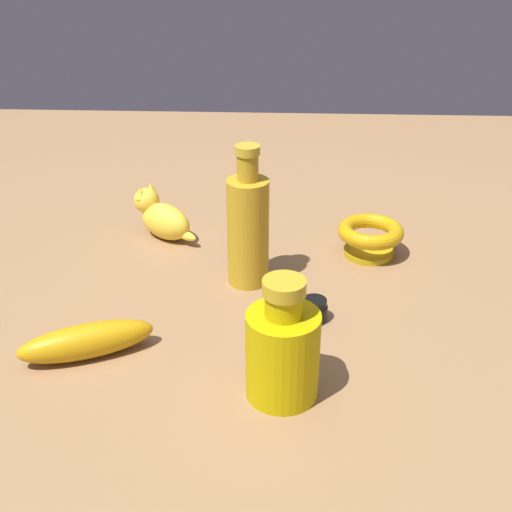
{
  "coord_description": "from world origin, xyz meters",
  "views": [
    {
      "loc": [
        0.79,
        0.04,
        0.5
      ],
      "look_at": [
        0.0,
        0.0,
        0.08
      ],
      "focal_mm": 45.74,
      "sensor_mm": 36.0,
      "label": 1
    }
  ],
  "objects_px": {
    "cat_figurine": "(162,217)",
    "bottle_short": "(283,349)",
    "bottle_tall": "(248,227)",
    "bowl": "(370,235)",
    "nail_polish_jar": "(314,310)",
    "banana": "(87,341)"
  },
  "relations": [
    {
      "from": "cat_figurine",
      "to": "bottle_short",
      "type": "bearing_deg",
      "value": 27.63
    },
    {
      "from": "bottle_short",
      "to": "cat_figurine",
      "type": "distance_m",
      "value": 0.46
    },
    {
      "from": "bowl",
      "to": "cat_figurine",
      "type": "relative_size",
      "value": 0.9
    },
    {
      "from": "banana",
      "to": "bottle_short",
      "type": "bearing_deg",
      "value": 143.28
    },
    {
      "from": "banana",
      "to": "bottle_tall",
      "type": "height_order",
      "value": "bottle_tall"
    },
    {
      "from": "banana",
      "to": "nail_polish_jar",
      "type": "bearing_deg",
      "value": 175.3
    },
    {
      "from": "nail_polish_jar",
      "to": "banana",
      "type": "relative_size",
      "value": 0.22
    },
    {
      "from": "nail_polish_jar",
      "to": "banana",
      "type": "xyz_separation_m",
      "value": [
        0.1,
        -0.29,
        0.01
      ]
    },
    {
      "from": "bowl",
      "to": "cat_figurine",
      "type": "xyz_separation_m",
      "value": [
        -0.05,
        -0.35,
        0.0
      ]
    },
    {
      "from": "cat_figurine",
      "to": "banana",
      "type": "distance_m",
      "value": 0.35
    },
    {
      "from": "bottle_tall",
      "to": "cat_figurine",
      "type": "bearing_deg",
      "value": -132.89
    },
    {
      "from": "bowl",
      "to": "bottle_short",
      "type": "bearing_deg",
      "value": -21.4
    },
    {
      "from": "bottle_short",
      "to": "cat_figurine",
      "type": "relative_size",
      "value": 1.29
    },
    {
      "from": "bottle_tall",
      "to": "banana",
      "type": "bearing_deg",
      "value": -44.01
    },
    {
      "from": "nail_polish_jar",
      "to": "bottle_tall",
      "type": "bearing_deg",
      "value": -136.64
    },
    {
      "from": "bottle_short",
      "to": "bottle_tall",
      "type": "distance_m",
      "value": 0.27
    },
    {
      "from": "bowl",
      "to": "cat_figurine",
      "type": "bearing_deg",
      "value": -98.3
    },
    {
      "from": "bottle_short",
      "to": "bottle_tall",
      "type": "height_order",
      "value": "bottle_tall"
    },
    {
      "from": "bottle_short",
      "to": "nail_polish_jar",
      "type": "bearing_deg",
      "value": 164.81
    },
    {
      "from": "bowl",
      "to": "bottle_tall",
      "type": "relative_size",
      "value": 0.5
    },
    {
      "from": "nail_polish_jar",
      "to": "banana",
      "type": "bearing_deg",
      "value": -71.55
    },
    {
      "from": "bottle_short",
      "to": "bottle_tall",
      "type": "bearing_deg",
      "value": -168.09
    }
  ]
}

